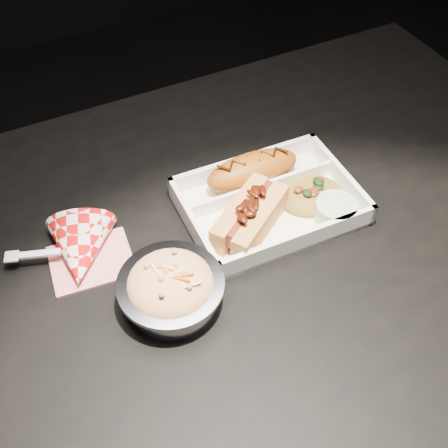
{
  "coord_description": "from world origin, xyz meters",
  "views": [
    {
      "loc": [
        -0.23,
        -0.44,
        1.36
      ],
      "look_at": [
        -0.01,
        -0.0,
        0.81
      ],
      "focal_mm": 45.0,
      "sensor_mm": 36.0,
      "label": 1
    }
  ],
  "objects_px": {
    "napkin_fork": "(80,252)",
    "dining_table": "(230,286)",
    "fried_pastry": "(253,170)",
    "foil_coleslaw_cup": "(171,287)",
    "hotdog": "(250,216)",
    "food_tray": "(269,204)"
  },
  "relations": [
    {
      "from": "dining_table",
      "to": "food_tray",
      "type": "bearing_deg",
      "value": 25.97
    },
    {
      "from": "fried_pastry",
      "to": "napkin_fork",
      "type": "xyz_separation_m",
      "value": [
        -0.28,
        -0.02,
        -0.02
      ]
    },
    {
      "from": "fried_pastry",
      "to": "napkin_fork",
      "type": "relative_size",
      "value": 0.9
    },
    {
      "from": "hotdog",
      "to": "food_tray",
      "type": "bearing_deg",
      "value": -5.21
    },
    {
      "from": "food_tray",
      "to": "napkin_fork",
      "type": "bearing_deg",
      "value": 175.26
    },
    {
      "from": "fried_pastry",
      "to": "hotdog",
      "type": "height_order",
      "value": "hotdog"
    },
    {
      "from": "hotdog",
      "to": "foil_coleslaw_cup",
      "type": "bearing_deg",
      "value": 168.59
    },
    {
      "from": "hotdog",
      "to": "napkin_fork",
      "type": "distance_m",
      "value": 0.24
    },
    {
      "from": "dining_table",
      "to": "food_tray",
      "type": "height_order",
      "value": "food_tray"
    },
    {
      "from": "food_tray",
      "to": "fried_pastry",
      "type": "bearing_deg",
      "value": 90.0
    },
    {
      "from": "food_tray",
      "to": "napkin_fork",
      "type": "relative_size",
      "value": 1.54
    },
    {
      "from": "dining_table",
      "to": "food_tray",
      "type": "distance_m",
      "value": 0.14
    },
    {
      "from": "food_tray",
      "to": "fried_pastry",
      "type": "relative_size",
      "value": 1.72
    },
    {
      "from": "napkin_fork",
      "to": "dining_table",
      "type": "bearing_deg",
      "value": -2.14
    },
    {
      "from": "foil_coleslaw_cup",
      "to": "napkin_fork",
      "type": "relative_size",
      "value": 0.82
    },
    {
      "from": "fried_pastry",
      "to": "hotdog",
      "type": "distance_m",
      "value": 0.09
    },
    {
      "from": "food_tray",
      "to": "fried_pastry",
      "type": "height_order",
      "value": "fried_pastry"
    },
    {
      "from": "food_tray",
      "to": "napkin_fork",
      "type": "xyz_separation_m",
      "value": [
        -0.28,
        0.03,
        0.01
      ]
    },
    {
      "from": "foil_coleslaw_cup",
      "to": "hotdog",
      "type": "bearing_deg",
      "value": 22.71
    },
    {
      "from": "foil_coleslaw_cup",
      "to": "napkin_fork",
      "type": "distance_m",
      "value": 0.15
    },
    {
      "from": "dining_table",
      "to": "napkin_fork",
      "type": "height_order",
      "value": "napkin_fork"
    },
    {
      "from": "fried_pastry",
      "to": "foil_coleslaw_cup",
      "type": "xyz_separation_m",
      "value": [
        -0.19,
        -0.14,
        -0.0
      ]
    }
  ]
}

